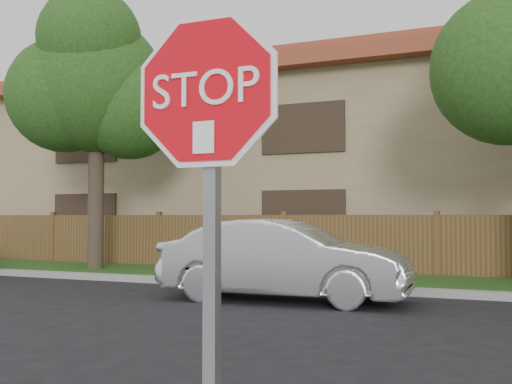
% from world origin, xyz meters
% --- Properties ---
extents(far_curb, '(70.00, 0.30, 0.15)m').
position_xyz_m(far_curb, '(0.00, 8.15, 0.07)').
color(far_curb, gray).
rests_on(far_curb, ground).
extents(grass_strip, '(70.00, 3.00, 0.12)m').
position_xyz_m(grass_strip, '(0.00, 9.80, 0.06)').
color(grass_strip, '#1E4714').
rests_on(grass_strip, ground).
extents(fence, '(70.00, 0.12, 1.60)m').
position_xyz_m(fence, '(0.00, 11.40, 0.80)').
color(fence, '#56371E').
rests_on(fence, ground).
extents(apartment_building, '(35.20, 9.20, 7.20)m').
position_xyz_m(apartment_building, '(0.00, 17.00, 3.53)').
color(apartment_building, '#967F5D').
rests_on(apartment_building, ground).
extents(tree_left, '(4.80, 3.90, 7.78)m').
position_xyz_m(tree_left, '(-8.98, 9.57, 5.22)').
color(tree_left, '#382B21').
rests_on(tree_left, ground).
extents(stop_sign, '(1.01, 0.13, 2.55)m').
position_xyz_m(stop_sign, '(0.33, -1.48, 1.83)').
color(stop_sign, gray).
rests_on(stop_sign, sidewalk_near).
extents(sedan_left, '(4.63, 1.76, 1.51)m').
position_xyz_m(sedan_left, '(-2.19, 6.46, 0.75)').
color(sedan_left, silver).
rests_on(sedan_left, ground).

